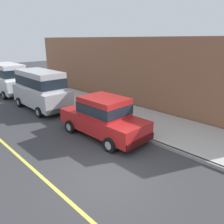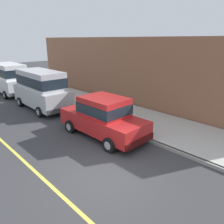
{
  "view_description": "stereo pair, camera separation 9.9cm",
  "coord_description": "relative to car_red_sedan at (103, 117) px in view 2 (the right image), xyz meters",
  "views": [
    {
      "loc": [
        -4.31,
        -4.74,
        4.43
      ],
      "look_at": [
        3.19,
        2.94,
        0.85
      ],
      "focal_mm": 35.1,
      "sensor_mm": 36.0,
      "label": 1
    },
    {
      "loc": [
        -4.24,
        -4.81,
        4.43
      ],
      "look_at": [
        3.19,
        2.94,
        0.85
      ],
      "focal_mm": 35.1,
      "sensor_mm": 36.0,
      "label": 2
    }
  ],
  "objects": [
    {
      "name": "ground_plane",
      "position": [
        -2.14,
        -2.45,
        -0.98
      ],
      "size": [
        80.0,
        80.0,
        0.0
      ],
      "primitive_type": "plane",
      "color": "#38383A"
    },
    {
      "name": "curb",
      "position": [
        1.06,
        -2.45,
        -0.91
      ],
      "size": [
        0.16,
        64.0,
        0.14
      ],
      "primitive_type": "cube",
      "color": "gray",
      "rests_on": "ground"
    },
    {
      "name": "sidewalk",
      "position": [
        2.86,
        -2.45,
        -0.91
      ],
      "size": [
        3.6,
        64.0,
        0.14
      ],
      "primitive_type": "cube",
      "color": "#B7B5AD",
      "rests_on": "ground"
    },
    {
      "name": "lane_centre_line",
      "position": [
        -3.74,
        -2.45,
        -0.98
      ],
      "size": [
        0.12,
        57.6,
        0.01
      ],
      "primitive_type": "cube",
      "color": "#E0D64C",
      "rests_on": "ground"
    },
    {
      "name": "car_red_sedan",
      "position": [
        0.0,
        0.0,
        0.0
      ],
      "size": [
        2.08,
        4.62,
        1.92
      ],
      "color": "red",
      "rests_on": "ground"
    },
    {
      "name": "car_silver_van",
      "position": [
        0.01,
        6.09,
        0.41
      ],
      "size": [
        2.19,
        4.93,
        2.52
      ],
      "color": "#BCBCC1",
      "rests_on": "ground"
    },
    {
      "name": "car_white_van",
      "position": [
        0.05,
        11.82,
        0.41
      ],
      "size": [
        2.22,
        4.94,
        2.52
      ],
      "color": "white",
      "rests_on": "ground"
    },
    {
      "name": "dog_white",
      "position": [
        2.6,
        1.21,
        -0.55
      ],
      "size": [
        0.28,
        0.75,
        0.49
      ],
      "color": "white",
      "rests_on": "sidewalk"
    },
    {
      "name": "fire_hydrant",
      "position": [
        1.51,
        3.19,
        -0.51
      ],
      "size": [
        0.34,
        0.24,
        0.72
      ],
      "color": "gold",
      "rests_on": "sidewalk"
    },
    {
      "name": "building_facade",
      "position": [
        4.96,
        3.79,
        1.3
      ],
      "size": [
        0.5,
        20.0,
        4.58
      ],
      "primitive_type": "cube",
      "color": "#8C5B42",
      "rests_on": "ground"
    }
  ]
}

